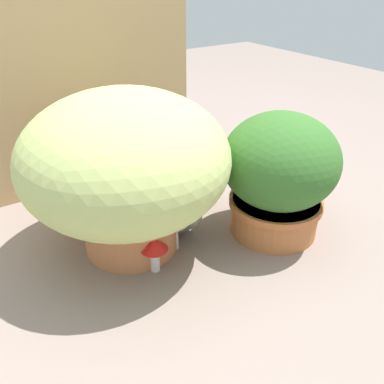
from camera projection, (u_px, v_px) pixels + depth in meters
ground_plane at (147, 249)px, 1.41m from camera, size 6.00×6.00×0.00m
cardboard_backdrop at (69, 77)px, 1.61m from camera, size 1.08×0.03×0.94m
grass_planter at (126, 165)px, 1.29m from camera, size 0.67×0.67×0.55m
leafy_planter at (279, 173)px, 1.40m from camera, size 0.40×0.40×0.45m
cat at (171, 203)px, 1.45m from camera, size 0.30×0.36×0.32m
mushroom_ornament_red at (154, 247)px, 1.28m from camera, size 0.09×0.09×0.13m
mushroom_ornament_pink at (172, 222)px, 1.37m from camera, size 0.11×0.11×0.15m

